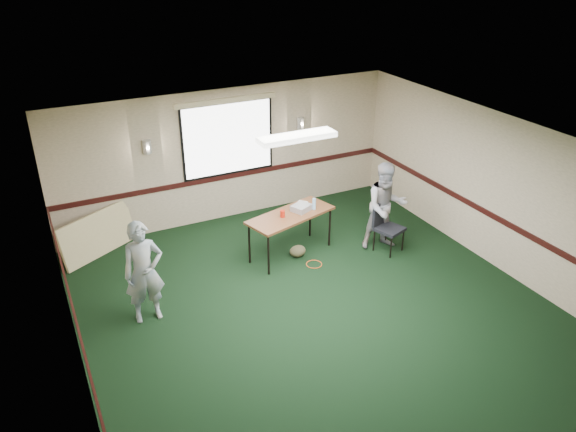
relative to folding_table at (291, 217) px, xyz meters
name	(u,v)px	position (x,y,z in m)	size (l,w,h in m)	color
ground	(325,319)	(-0.41, -2.02, -0.76)	(8.00, 8.00, 0.00)	black
room_shell	(267,177)	(-0.41, 0.10, 0.82)	(8.00, 8.02, 8.00)	tan
folding_table	(291,217)	(0.00, 0.00, 0.00)	(1.76, 1.08, 0.82)	brown
projector	(301,208)	(0.24, 0.05, 0.11)	(0.33, 0.27, 0.11)	#9999A1
game_console	(301,204)	(0.34, 0.22, 0.09)	(0.22, 0.17, 0.05)	white
red_cup	(283,214)	(-0.18, -0.04, 0.12)	(0.08, 0.08, 0.13)	#AC1B0B
water_bottle	(314,204)	(0.47, -0.01, 0.17)	(0.06, 0.06, 0.21)	#8CBFE6
duffel_bag	(298,251)	(0.07, -0.14, -0.65)	(0.31, 0.23, 0.22)	#443D27
cable_coil	(314,264)	(0.21, -0.53, -0.75)	(0.29, 0.29, 0.01)	#D0531A
folded_table	(98,234)	(-3.16, 1.58, -0.36)	(1.56, 0.07, 0.80)	tan
conference_chair	(386,223)	(1.66, -0.61, -0.22)	(0.58, 0.59, 0.93)	black
person_left	(144,272)	(-2.82, -0.76, 0.06)	(0.60, 0.39, 1.64)	#3C5B84
person_right	(386,206)	(1.69, -0.52, 0.08)	(0.82, 0.64, 1.68)	#7995BD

